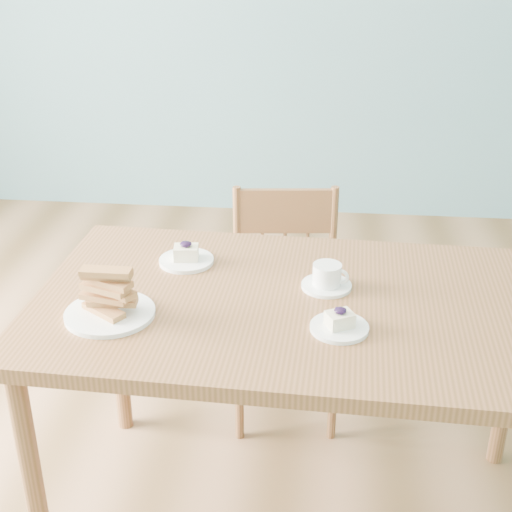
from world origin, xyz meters
TOP-DOWN VIEW (x-y plane):
  - room at (0.00, 0.00)m, footprint 5.01×5.01m
  - dining_table at (0.26, -0.00)m, footprint 1.45×0.87m
  - dining_chair at (0.19, 0.55)m, footprint 0.41×0.40m
  - cheesecake_plate_near at (0.36, -0.14)m, footprint 0.14×0.14m
  - cheesecake_plate_far at (-0.09, 0.19)m, footprint 0.16×0.16m
  - coffee_cup at (0.32, 0.08)m, footprint 0.14×0.14m
  - biscotti_plate at (-0.22, -0.13)m, footprint 0.23×0.23m

SIDE VIEW (x-z plane):
  - dining_chair at x=0.19m, z-range 0.01..0.84m
  - dining_table at x=0.26m, z-range 0.31..1.07m
  - cheesecake_plate_near at x=0.36m, z-range 0.75..0.81m
  - cheesecake_plate_far at x=-0.09m, z-range 0.75..0.81m
  - coffee_cup at x=0.32m, z-range 0.76..0.83m
  - biscotti_plate at x=-0.22m, z-range 0.74..0.88m
  - room at x=0.00m, z-range -0.01..2.71m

